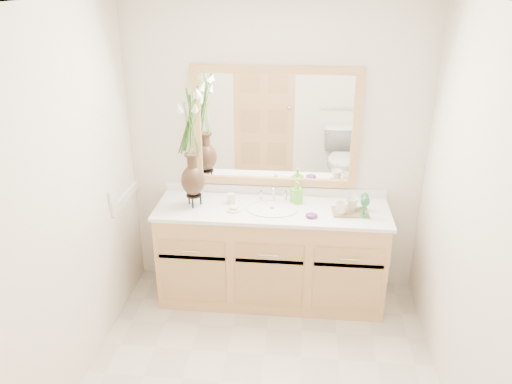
# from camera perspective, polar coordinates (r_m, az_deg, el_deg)

# --- Properties ---
(ceiling) EXTENTS (2.40, 2.60, 0.02)m
(ceiling) POSITION_cam_1_polar(r_m,az_deg,el_deg) (2.54, 0.70, 21.00)
(ceiling) COLOR white
(ceiling) RESTS_ON wall_back
(wall_back) EXTENTS (2.40, 0.02, 2.40)m
(wall_back) POSITION_cam_1_polar(r_m,az_deg,el_deg) (4.06, 2.20, 4.62)
(wall_back) COLOR silver
(wall_back) RESTS_ON floor
(wall_left) EXTENTS (0.02, 2.60, 2.40)m
(wall_left) POSITION_cam_1_polar(r_m,az_deg,el_deg) (3.18, -21.48, -2.56)
(wall_left) COLOR silver
(wall_left) RESTS_ON floor
(wall_right) EXTENTS (0.02, 2.60, 2.40)m
(wall_right) POSITION_cam_1_polar(r_m,az_deg,el_deg) (3.02, 24.01, -4.47)
(wall_right) COLOR silver
(wall_right) RESTS_ON floor
(vanity) EXTENTS (1.80, 0.55, 0.80)m
(vanity) POSITION_cam_1_polar(r_m,az_deg,el_deg) (4.13, 1.78, -7.22)
(vanity) COLOR tan
(vanity) RESTS_ON floor
(counter) EXTENTS (1.84, 0.57, 0.03)m
(counter) POSITION_cam_1_polar(r_m,az_deg,el_deg) (3.94, 1.86, -2.02)
(counter) COLOR white
(counter) RESTS_ON vanity
(sink) EXTENTS (0.38, 0.34, 0.23)m
(sink) POSITION_cam_1_polar(r_m,az_deg,el_deg) (3.94, 1.83, -2.65)
(sink) COLOR white
(sink) RESTS_ON counter
(mirror) EXTENTS (1.32, 0.04, 0.97)m
(mirror) POSITION_cam_1_polar(r_m,az_deg,el_deg) (3.97, 2.23, 7.32)
(mirror) COLOR white
(mirror) RESTS_ON wall_back
(switch_plate) EXTENTS (0.02, 0.12, 0.12)m
(switch_plate) POSITION_cam_1_polar(r_m,az_deg,el_deg) (3.90, -16.04, -0.60)
(switch_plate) COLOR white
(switch_plate) RESTS_ON wall_left
(flower_vase) EXTENTS (0.22, 0.22, 0.90)m
(flower_vase) POSITION_cam_1_polar(r_m,az_deg,el_deg) (3.79, -7.51, 6.86)
(flower_vase) COLOR black
(flower_vase) RESTS_ON counter
(tumbler) EXTENTS (0.06, 0.06, 0.08)m
(tumbler) POSITION_cam_1_polar(r_m,az_deg,el_deg) (4.00, -2.85, -0.75)
(tumbler) COLOR beige
(tumbler) RESTS_ON counter
(soap_dish) EXTENTS (0.11, 0.11, 0.03)m
(soap_dish) POSITION_cam_1_polar(r_m,az_deg,el_deg) (3.88, -2.56, -2.01)
(soap_dish) COLOR beige
(soap_dish) RESTS_ON counter
(soap_bottle) EXTENTS (0.10, 0.10, 0.16)m
(soap_bottle) POSITION_cam_1_polar(r_m,az_deg,el_deg) (4.00, 4.66, -0.13)
(soap_bottle) COLOR #6AC92F
(soap_bottle) RESTS_ON counter
(purple_dish) EXTENTS (0.10, 0.08, 0.03)m
(purple_dish) POSITION_cam_1_polar(r_m,az_deg,el_deg) (3.79, 6.37, -2.67)
(purple_dish) COLOR #58236A
(purple_dish) RESTS_ON counter
(tray) EXTENTS (0.28, 0.20, 0.01)m
(tray) POSITION_cam_1_polar(r_m,az_deg,el_deg) (3.91, 10.72, -2.26)
(tray) COLOR olive
(tray) RESTS_ON counter
(mug_left) EXTENTS (0.13, 0.13, 0.10)m
(mug_left) POSITION_cam_1_polar(r_m,az_deg,el_deg) (3.84, 9.72, -1.76)
(mug_left) COLOR beige
(mug_left) RESTS_ON tray
(mug_right) EXTENTS (0.14, 0.14, 0.10)m
(mug_right) POSITION_cam_1_polar(r_m,az_deg,el_deg) (3.92, 10.88, -1.28)
(mug_right) COLOR beige
(mug_right) RESTS_ON tray
(goblet_front) EXTENTS (0.07, 0.07, 0.16)m
(goblet_front) POSITION_cam_1_polar(r_m,az_deg,el_deg) (3.82, 12.36, -1.19)
(goblet_front) COLOR #226839
(goblet_front) RESTS_ON tray
(goblet_back) EXTENTS (0.06, 0.06, 0.13)m
(goblet_back) POSITION_cam_1_polar(r_m,az_deg,el_deg) (3.94, 12.31, -0.67)
(goblet_back) COLOR #226839
(goblet_back) RESTS_ON tray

